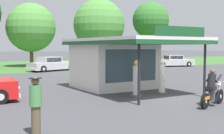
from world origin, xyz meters
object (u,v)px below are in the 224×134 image
object	(u,v)px
motorcycle_with_rider	(212,91)
bystander_standing_back_lot	(36,104)
parked_car_back_row_centre_left	(52,64)
gas_pump_nearside	(136,80)
bystander_strolling_foreground	(161,64)
parked_car_back_row_centre_right	(173,61)
gas_pump_offside	(162,78)

from	to	relation	value
motorcycle_with_rider	bystander_standing_back_lot	size ratio (longest dim) A/B	1.28
motorcycle_with_rider	parked_car_back_row_centre_left	world-z (taller)	motorcycle_with_rider
gas_pump_nearside	bystander_standing_back_lot	distance (m)	7.46
motorcycle_with_rider	parked_car_back_row_centre_left	size ratio (longest dim) A/B	0.39
bystander_strolling_foreground	bystander_standing_back_lot	bearing A→B (deg)	-139.96
parked_car_back_row_centre_left	bystander_standing_back_lot	size ratio (longest dim) A/B	3.30
motorcycle_with_rider	parked_car_back_row_centre_right	xyz separation A→B (m)	(16.52, 20.23, -0.00)
parked_car_back_row_centre_right	gas_pump_nearside	bearing A→B (deg)	-136.99
parked_car_back_row_centre_right	bystander_strolling_foreground	size ratio (longest dim) A/B	3.57
parked_car_back_row_centre_right	bystander_strolling_foreground	distance (m)	10.39
parked_car_back_row_centre_right	parked_car_back_row_centre_left	bearing A→B (deg)	175.69
motorcycle_with_rider	bystander_standing_back_lot	world-z (taller)	bystander_standing_back_lot
gas_pump_offside	bystander_standing_back_lot	size ratio (longest dim) A/B	1.11
parked_car_back_row_centre_right	parked_car_back_row_centre_left	size ratio (longest dim) A/B	1.04
parked_car_back_row_centre_right	bystander_standing_back_lot	xyz separation A→B (m)	(-24.12, -20.55, 0.23)
motorcycle_with_rider	bystander_strolling_foreground	xyz separation A→B (m)	(8.70, 13.39, 0.20)
gas_pump_offside	motorcycle_with_rider	xyz separation A→B (m)	(-0.39, -3.64, -0.18)
motorcycle_with_rider	bystander_strolling_foreground	bearing A→B (deg)	56.98
gas_pump_offside	parked_car_back_row_centre_left	bearing A→B (deg)	88.40
gas_pump_offside	bystander_strolling_foreground	bearing A→B (deg)	49.56
gas_pump_offside	parked_car_back_row_centre_left	world-z (taller)	gas_pump_offside
bystander_strolling_foreground	parked_car_back_row_centre_right	bearing A→B (deg)	41.21
gas_pump_nearside	parked_car_back_row_centre_left	world-z (taller)	gas_pump_nearside
parked_car_back_row_centre_right	gas_pump_offside	bearing A→B (deg)	-134.18
parked_car_back_row_centre_right	parked_car_back_row_centre_left	xyz separation A→B (m)	(-15.63, 1.18, 0.01)
bystander_standing_back_lot	bystander_strolling_foreground	bearing A→B (deg)	40.04
gas_pump_nearside	parked_car_back_row_centre_right	world-z (taller)	gas_pump_nearside
parked_car_back_row_centre_right	bystander_strolling_foreground	xyz separation A→B (m)	(-7.82, -6.84, 0.20)
gas_pump_offside	bystander_standing_back_lot	bearing A→B (deg)	-153.71
bystander_standing_back_lot	gas_pump_nearside	bearing A→B (deg)	31.95
parked_car_back_row_centre_right	bystander_strolling_foreground	world-z (taller)	bystander_strolling_foreground
bystander_strolling_foreground	motorcycle_with_rider	bearing A→B (deg)	-123.02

